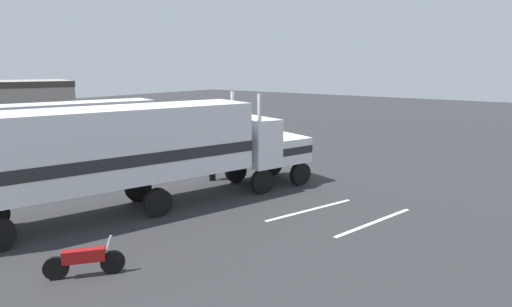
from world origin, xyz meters
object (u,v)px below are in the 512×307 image
(parked_bus, at_px, (66,124))
(motorcycle, at_px, (85,260))
(semi_truck, at_px, (147,147))
(person_bystander, at_px, (212,163))

(parked_bus, bearing_deg, motorcycle, -117.26)
(semi_truck, height_order, person_bystander, semi_truck)
(semi_truck, xyz_separation_m, parked_bus, (3.24, 12.26, -0.46))
(person_bystander, bearing_deg, semi_truck, -171.03)
(semi_truck, distance_m, motorcycle, 5.89)
(semi_truck, distance_m, parked_bus, 12.69)
(semi_truck, xyz_separation_m, motorcycle, (-4.63, -3.01, -2.04))
(person_bystander, distance_m, parked_bus, 11.68)
(motorcycle, bearing_deg, semi_truck, 33.03)
(person_bystander, relative_size, motorcycle, 0.95)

